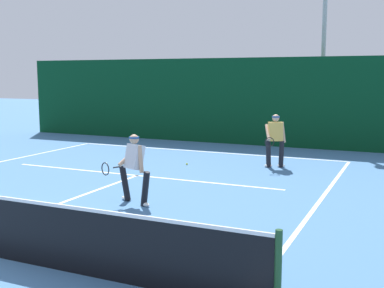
{
  "coord_description": "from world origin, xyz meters",
  "views": [
    {
      "loc": [
        7.09,
        -5.42,
        2.86
      ],
      "look_at": [
        1.68,
        6.5,
        1.0
      ],
      "focal_mm": 45.33,
      "sensor_mm": 36.0,
      "label": 1
    }
  ],
  "objects_px": {
    "player_near": "(134,166)",
    "light_pole": "(324,31)",
    "player_far": "(275,138)",
    "tennis_ball": "(187,164)"
  },
  "relations": [
    {
      "from": "player_near",
      "to": "light_pole",
      "type": "relative_size",
      "value": 0.21
    },
    {
      "from": "player_near",
      "to": "light_pole",
      "type": "height_order",
      "value": "light_pole"
    },
    {
      "from": "player_far",
      "to": "tennis_ball",
      "type": "relative_size",
      "value": 25.23
    },
    {
      "from": "light_pole",
      "to": "player_near",
      "type": "bearing_deg",
      "value": -100.46
    },
    {
      "from": "player_far",
      "to": "tennis_ball",
      "type": "distance_m",
      "value": 2.92
    },
    {
      "from": "player_far",
      "to": "light_pole",
      "type": "relative_size",
      "value": 0.22
    },
    {
      "from": "tennis_ball",
      "to": "light_pole",
      "type": "xyz_separation_m",
      "value": [
        3.04,
        6.79,
        4.61
      ]
    },
    {
      "from": "player_near",
      "to": "tennis_ball",
      "type": "distance_m",
      "value": 4.91
    },
    {
      "from": "player_near",
      "to": "player_far",
      "type": "relative_size",
      "value": 0.94
    },
    {
      "from": "player_far",
      "to": "light_pole",
      "type": "height_order",
      "value": "light_pole"
    }
  ]
}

